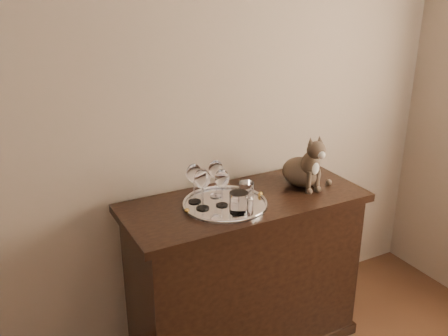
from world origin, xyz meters
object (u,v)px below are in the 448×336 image
at_px(wine_glass_d, 222,188).
at_px(tumbler_c, 246,190).
at_px(wine_glass_c, 202,189).
at_px(wine_glass_b, 216,179).
at_px(tray, 225,205).
at_px(wine_glass_a, 194,183).
at_px(cat, 302,159).
at_px(tumbler_b, 239,203).
at_px(sideboard, 244,274).

height_order(wine_glass_d, tumbler_c, wine_glass_d).
height_order(wine_glass_c, wine_glass_d, wine_glass_c).
bearing_deg(wine_glass_b, wine_glass_c, -141.57).
distance_m(tray, wine_glass_a, 0.18).
relative_size(wine_glass_b, cat, 0.64).
xyz_separation_m(wine_glass_c, cat, (0.58, 0.03, 0.04)).
height_order(wine_glass_a, wine_glass_c, wine_glass_c).
bearing_deg(tumbler_b, sideboard, 49.77).
bearing_deg(tumbler_b, tray, 97.08).
bearing_deg(wine_glass_b, wine_glass_a, -175.08).
distance_m(wine_glass_b, wine_glass_d, 0.11).
xyz_separation_m(sideboard, cat, (0.34, 0.02, 0.57)).
distance_m(wine_glass_b, cat, 0.47).
bearing_deg(cat, tray, -174.12).
xyz_separation_m(wine_glass_d, tumbler_c, (0.14, 0.02, -0.05)).
relative_size(wine_glass_a, wine_glass_d, 1.07).
distance_m(tumbler_b, tumbler_c, 0.16).
bearing_deg(tumbler_b, wine_glass_c, 137.96).
relative_size(sideboard, tumbler_b, 12.28).
height_order(sideboard, wine_glass_a, wine_glass_a).
height_order(tray, wine_glass_a, wine_glass_a).
relative_size(wine_glass_a, wine_glass_b, 1.04).
height_order(wine_glass_a, wine_glass_d, wine_glass_a).
distance_m(sideboard, tumbler_b, 0.51).
xyz_separation_m(wine_glass_a, wine_glass_d, (0.10, -0.09, -0.01)).
distance_m(wine_glass_c, wine_glass_d, 0.09).
bearing_deg(wine_glass_a, tumbler_b, -56.44).
distance_m(sideboard, tumbler_c, 0.47).
bearing_deg(tumbler_b, wine_glass_a, 123.56).
xyz_separation_m(wine_glass_a, tumbler_c, (0.24, -0.08, -0.05)).
height_order(sideboard, wine_glass_c, wine_glass_c).
distance_m(tumbler_b, cat, 0.48).
relative_size(tumbler_c, cat, 0.29).
distance_m(wine_glass_a, cat, 0.58).
distance_m(sideboard, wine_glass_a, 0.58).
bearing_deg(tray, tumbler_b, -82.92).
xyz_separation_m(tray, wine_glass_b, (0.00, 0.10, 0.10)).
height_order(wine_glass_b, wine_glass_d, wine_glass_b).
relative_size(sideboard, tray, 3.00).
height_order(sideboard, tumbler_b, tumbler_b).
bearing_deg(wine_glass_c, tumbler_c, 0.89).
bearing_deg(wine_glass_a, wine_glass_d, -44.17).
relative_size(wine_glass_d, tumbler_c, 2.17).
height_order(tumbler_c, cat, cat).
height_order(tumbler_b, tumbler_c, tumbler_b).
bearing_deg(sideboard, tumbler_c, -85.60).
distance_m(tray, wine_glass_c, 0.15).
distance_m(sideboard, wine_glass_d, 0.54).
distance_m(wine_glass_a, wine_glass_d, 0.14).
height_order(tray, tumbler_b, tumbler_b).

